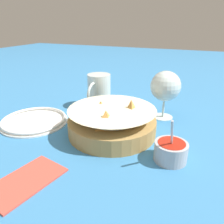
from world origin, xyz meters
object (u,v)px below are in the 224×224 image
object	(u,v)px
food_basket	(112,122)
side_plate	(34,120)
sauce_cup	(171,151)
beer_mug	(99,92)
wine_glass	(165,87)

from	to	relation	value
food_basket	side_plate	xyz separation A→B (m)	(0.03, -0.25, -0.03)
sauce_cup	beer_mug	xyz separation A→B (m)	(-0.24, -0.30, 0.03)
wine_glass	side_plate	bearing A→B (deg)	-60.89
food_basket	wine_glass	size ratio (longest dim) A/B	1.59
food_basket	side_plate	size ratio (longest dim) A/B	1.19
wine_glass	beer_mug	world-z (taller)	wine_glass
sauce_cup	side_plate	world-z (taller)	sauce_cup
food_basket	sauce_cup	distance (m)	0.18
wine_glass	beer_mug	distance (m)	0.24
sauce_cup	side_plate	size ratio (longest dim) A/B	0.57
sauce_cup	beer_mug	distance (m)	0.38
side_plate	sauce_cup	bearing A→B (deg)	85.30
sauce_cup	beer_mug	world-z (taller)	beer_mug
wine_glass	side_plate	distance (m)	0.42
food_basket	beer_mug	distance (m)	0.21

